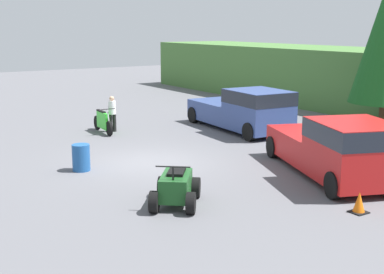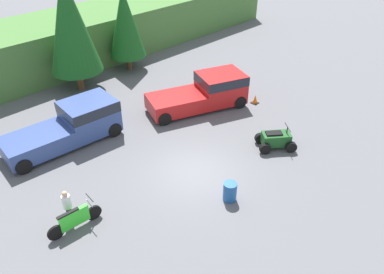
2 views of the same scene
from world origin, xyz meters
The scene contains 8 objects.
ground_plane centered at (0.00, 0.00, 0.00)m, with size 80.00×80.00×0.00m, color #5B5B60.
pickup_truck_red centered at (5.01, 3.99, 1.02)m, with size 6.23×4.13×1.96m.
pickup_truck_second centered at (-2.53, 6.34, 1.02)m, with size 6.00×2.68×1.96m.
dirt_bike centered at (-5.74, 0.83, 0.49)m, with size 2.24×0.60×1.18m.
quad_atv centered at (4.36, -1.48, 0.46)m, with size 2.22×2.10×1.20m.
rider_person centered at (-5.71, 1.28, 0.88)m, with size 0.36×0.36×1.61m.
traffic_cone centered at (7.43, 2.12, 0.25)m, with size 0.42×0.42×0.55m.
steel_barrel centered at (-0.24, -2.34, 0.44)m, with size 0.58×0.58×0.88m.
Camera 1 is at (16.02, -8.49, 4.70)m, focal length 50.00 mm.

